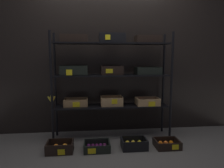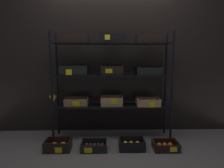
{
  "view_description": "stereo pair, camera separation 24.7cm",
  "coord_description": "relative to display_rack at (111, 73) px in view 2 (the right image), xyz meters",
  "views": [
    {
      "loc": [
        -0.32,
        -2.94,
        1.17
      ],
      "look_at": [
        0.0,
        0.0,
        0.79
      ],
      "focal_mm": 33.31,
      "sensor_mm": 36.0,
      "label": 1
    },
    {
      "loc": [
        -0.07,
        -2.96,
        1.17
      ],
      "look_at": [
        0.0,
        0.0,
        0.79
      ],
      "focal_mm": 33.31,
      "sensor_mm": 36.0,
      "label": 2
    }
  ],
  "objects": [
    {
      "name": "ground_plane",
      "position": [
        0.01,
        -0.01,
        -0.96
      ],
      "size": [
        10.0,
        10.0,
        0.0
      ],
      "primitive_type": "plane",
      "color": "#605B56"
    },
    {
      "name": "crate_ground_lemon",
      "position": [
        0.26,
        -0.42,
        -0.91
      ],
      "size": [
        0.33,
        0.24,
        0.13
      ],
      "color": "black",
      "rests_on": "ground_plane"
    },
    {
      "name": "storefront_wall",
      "position": [
        0.01,
        0.35,
        0.26
      ],
      "size": [
        4.04,
        0.12,
        2.43
      ],
      "primitive_type": "cube",
      "color": "black",
      "rests_on": "ground_plane"
    },
    {
      "name": "display_rack",
      "position": [
        0.0,
        0.0,
        0.0
      ],
      "size": [
        1.76,
        0.36,
        1.52
      ],
      "color": "black",
      "rests_on": "ground_plane"
    },
    {
      "name": "crate_ground_plum",
      "position": [
        -0.23,
        -0.43,
        -0.92
      ],
      "size": [
        0.33,
        0.26,
        0.1
      ],
      "color": "black",
      "rests_on": "ground_plane"
    },
    {
      "name": "crate_ground_orange",
      "position": [
        -0.69,
        -0.43,
        -0.91
      ],
      "size": [
        0.33,
        0.25,
        0.13
      ],
      "color": "black",
      "rests_on": "ground_plane"
    },
    {
      "name": "crate_ground_tangerine",
      "position": [
        0.69,
        -0.44,
        -0.92
      ],
      "size": [
        0.32,
        0.25,
        0.1
      ],
      "color": "black",
      "rests_on": "ground_plane"
    }
  ]
}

